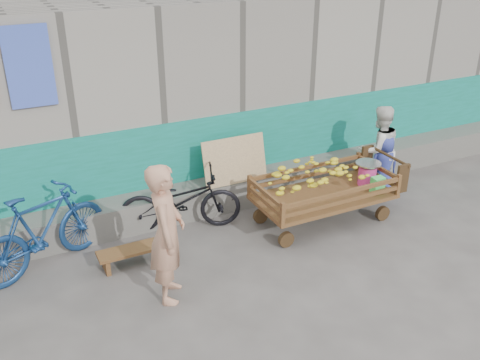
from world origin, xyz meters
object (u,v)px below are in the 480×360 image
banana_cart (322,183)px  bicycle_dark (180,201)px  vendor_man (167,234)px  child (383,166)px  bench (135,252)px  bicycle_blue (43,230)px  woman (378,150)px

banana_cart → bicycle_dark: size_ratio=1.27×
vendor_man → child: vendor_man is taller
bench → bicycle_blue: size_ratio=0.52×
woman → child: size_ratio=1.42×
bench → woman: bearing=4.3°
banana_cart → child: (1.38, 0.31, -0.11)m
child → bicycle_dark: size_ratio=0.60×
woman → bicycle_blue: 5.14m
vendor_man → woman: vendor_man is taller
bench → child: (4.11, 0.16, 0.34)m
woman → child: (0.00, -0.16, -0.21)m
banana_cart → bicycle_blue: size_ratio=1.21×
woman → bicycle_blue: bearing=3.3°
woman → bicycle_blue: woman is taller
banana_cart → bicycle_dark: bearing=159.0°
banana_cart → vendor_man: 2.65m
bench → woman: 4.16m
banana_cart → bicycle_dark: banana_cart is taller
vendor_man → child: (3.93, 0.98, -0.33)m
bench → child: 4.13m
bench → woman: size_ratio=0.65×
woman → child: woman is taller
banana_cart → bicycle_dark: (-1.89, 0.72, -0.18)m
bench → child: size_ratio=0.92×
vendor_man → bicycle_dark: 1.60m
bench → bicycle_blue: 1.16m
bench → child: child is taller
banana_cart → woman: 1.46m
child → bicycle_blue: (-5.13, 0.26, 0.03)m
vendor_man → child: size_ratio=1.64×
bicycle_dark → bicycle_blue: bearing=111.3°
vendor_man → child: 4.06m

